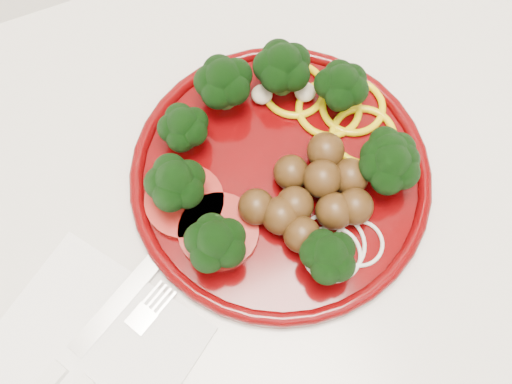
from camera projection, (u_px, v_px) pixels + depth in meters
name	position (u px, v px, depth m)	size (l,w,h in m)	color
counter	(268.00, 294.00, 1.05)	(2.40, 0.60, 0.90)	beige
plate	(284.00, 168.00, 0.62)	(0.30, 0.30, 0.07)	#490204
napkin	(85.00, 358.00, 0.57)	(0.17, 0.17, 0.00)	white
knife	(57.00, 371.00, 0.56)	(0.19, 0.11, 0.01)	silver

